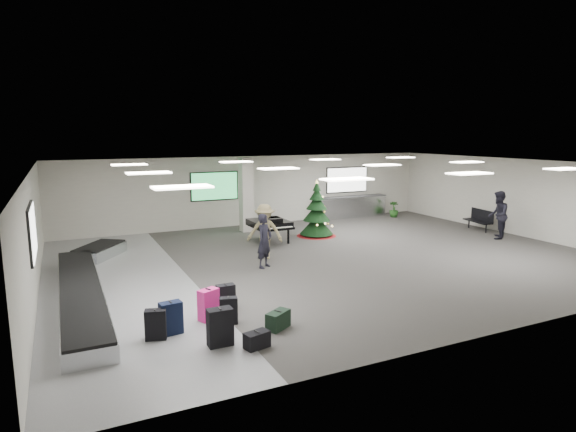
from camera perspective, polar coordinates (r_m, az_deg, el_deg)
name	(u,v)px	position (r m, az deg, el deg)	size (l,w,h in m)	color
ground	(332,258)	(16.69, 5.18, -4.97)	(18.00, 18.00, 0.00)	#383733
room_envelope	(313,189)	(16.65, 3.00, 3.19)	(18.02, 14.02, 3.21)	#B5B2A6
baggage_carousel	(85,283)	(14.35, -22.89, -7.29)	(2.28, 9.71, 0.43)	silver
service_counter	(350,207)	(24.71, 7.32, 1.10)	(4.05, 0.65, 1.08)	silver
suitcase_0	(220,327)	(10.00, -8.06, -12.92)	(0.50, 0.28, 0.80)	black
suitcase_1	(229,311)	(11.08, -7.05, -11.06)	(0.43, 0.30, 0.63)	black
pink_suitcase	(209,305)	(11.34, -9.40, -10.32)	(0.53, 0.43, 0.75)	#EE1F83
suitcase_3	(226,298)	(11.85, -7.39, -9.57)	(0.43, 0.24, 0.67)	black
navy_suitcase	(171,318)	(10.75, -13.70, -11.67)	(0.49, 0.33, 0.73)	black
suitcase_5	(156,325)	(10.57, -15.40, -12.30)	(0.48, 0.35, 0.66)	black
green_duffel	(278,320)	(10.78, -1.19, -12.22)	(0.65, 0.55, 0.41)	black
black_duffel	(257,340)	(9.93, -3.71, -14.44)	(0.56, 0.39, 0.35)	black
christmas_tree	(317,217)	(20.05, 3.40, -0.09)	(1.66, 1.66, 2.37)	maroon
grand_piano	(270,224)	(18.88, -2.19, -0.96)	(1.40, 1.78, 1.02)	black
bench	(479,219)	(22.88, 21.74, -0.28)	(0.73, 1.52, 0.92)	black
traveler_a	(264,241)	(15.30, -2.81, -2.96)	(0.63, 0.41, 1.73)	black
traveler_b	(265,232)	(16.37, -2.78, -1.86)	(1.21, 0.70, 1.88)	olive
traveler_bench	(498,215)	(21.22, 23.63, 0.11)	(0.95, 0.74, 1.95)	black
potted_plant_left	(318,215)	(23.00, 3.52, 0.10)	(0.42, 0.34, 0.77)	#123A15
potted_plant_right	(394,209)	(25.17, 12.45, 0.80)	(0.46, 0.46, 0.83)	#123A15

